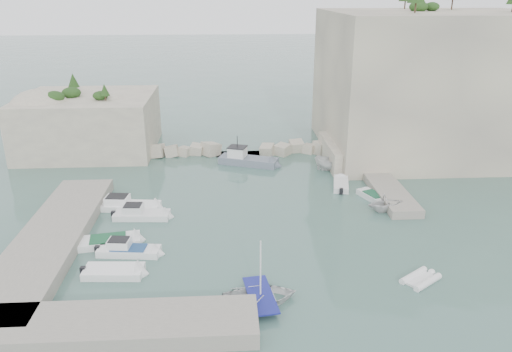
{
  "coord_description": "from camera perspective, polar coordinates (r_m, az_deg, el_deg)",
  "views": [
    {
      "loc": [
        -2.62,
        -37.71,
        19.43
      ],
      "look_at": [
        0.0,
        6.0,
        3.0
      ],
      "focal_mm": 35.0,
      "sensor_mm": 36.0,
      "label": 1
    }
  ],
  "objects": [
    {
      "name": "ground",
      "position": [
        42.51,
        0.49,
        -6.64
      ],
      "size": [
        400.0,
        400.0,
        0.0
      ],
      "primitive_type": "plane",
      "color": "#486C63",
      "rests_on": "ground"
    },
    {
      "name": "cliff_east",
      "position": [
        66.8,
        19.48,
        10.0
      ],
      "size": [
        26.0,
        22.0,
        17.0
      ],
      "primitive_type": "cube",
      "color": "beige",
      "rests_on": "ground"
    },
    {
      "name": "cliff_terrace",
      "position": [
        60.65,
        11.67,
        2.69
      ],
      "size": [
        8.0,
        10.0,
        2.5
      ],
      "primitive_type": "cube",
      "color": "beige",
      "rests_on": "ground"
    },
    {
      "name": "outcrop_west",
      "position": [
        67.0,
        -18.45,
        5.75
      ],
      "size": [
        16.0,
        14.0,
        7.0
      ],
      "primitive_type": "cube",
      "color": "beige",
      "rests_on": "ground"
    },
    {
      "name": "quay_west",
      "position": [
        43.72,
        -22.41,
        -6.71
      ],
      "size": [
        5.0,
        24.0,
        1.1
      ],
      "primitive_type": "cube",
      "color": "#9E9689",
      "rests_on": "ground"
    },
    {
      "name": "quay_south",
      "position": [
        32.35,
        -16.59,
        -16.14
      ],
      "size": [
        18.0,
        4.0,
        1.1
      ],
      "primitive_type": "cube",
      "color": "#9E9689",
      "rests_on": "ground"
    },
    {
      "name": "ledge_east",
      "position": [
        53.84,
        14.23,
        -0.8
      ],
      "size": [
        3.0,
        16.0,
        0.8
      ],
      "primitive_type": "cube",
      "color": "#9E9689",
      "rests_on": "ground"
    },
    {
      "name": "breakwater",
      "position": [
        62.6,
        -1.79,
        3.15
      ],
      "size": [
        28.0,
        3.0,
        1.4
      ],
      "primitive_type": "cube",
      "color": "beige",
      "rests_on": "ground"
    },
    {
      "name": "motorboat_a",
      "position": [
        48.7,
        -14.44,
        -3.64
      ],
      "size": [
        6.88,
        2.74,
        1.4
      ],
      "primitive_type": null,
      "rotation": [
        0.0,
        0.0,
        -0.11
      ],
      "color": "white",
      "rests_on": "ground"
    },
    {
      "name": "motorboat_b",
      "position": [
        46.5,
        -12.88,
        -4.69
      ],
      "size": [
        5.56,
        2.13,
        1.4
      ],
      "primitive_type": null,
      "rotation": [
        0.0,
        0.0,
        -0.06
      ],
      "color": "white",
      "rests_on": "ground"
    },
    {
      "name": "motorboat_c",
      "position": [
        42.58,
        -16.5,
        -7.51
      ],
      "size": [
        5.85,
        2.96,
        0.7
      ],
      "primitive_type": null,
      "rotation": [
        0.0,
        0.0,
        0.17
      ],
      "color": "white",
      "rests_on": "ground"
    },
    {
      "name": "motorboat_d",
      "position": [
        40.69,
        -14.27,
        -8.66
      ],
      "size": [
        5.45,
        2.17,
        1.4
      ],
      "primitive_type": null,
      "rotation": [
        0.0,
        0.0,
        -0.11
      ],
      "color": "white",
      "rests_on": "ground"
    },
    {
      "name": "motorboat_e",
      "position": [
        38.29,
        -15.92,
        -10.81
      ],
      "size": [
        4.78,
        2.19,
        0.7
      ],
      "primitive_type": null,
      "rotation": [
        0.0,
        0.0,
        -0.06
      ],
      "color": "white",
      "rests_on": "ground"
    },
    {
      "name": "rowboat",
      "position": [
        34.14,
        0.51,
        -14.12
      ],
      "size": [
        5.39,
        4.19,
        1.02
      ],
      "primitive_type": "imported",
      "rotation": [
        0.0,
        0.0,
        1.71
      ],
      "color": "white",
      "rests_on": "ground"
    },
    {
      "name": "inflatable_dinghy",
      "position": [
        38.01,
        18.26,
        -11.34
      ],
      "size": [
        3.35,
        2.99,
        0.44
      ],
      "primitive_type": null,
      "rotation": [
        0.0,
        0.0,
        0.62
      ],
      "color": "white",
      "rests_on": "ground"
    },
    {
      "name": "tender_east_a",
      "position": [
        48.22,
        14.53,
        -3.9
      ],
      "size": [
        4.09,
        3.71,
        1.88
      ],
      "primitive_type": "imported",
      "rotation": [
        0.0,
        0.0,
        1.77
      ],
      "color": "silver",
      "rests_on": "ground"
    },
    {
      "name": "tender_east_b",
      "position": [
        50.57,
        13.25,
        -2.61
      ],
      "size": [
        2.9,
        4.4,
        0.7
      ],
      "primitive_type": null,
      "rotation": [
        0.0,
        0.0,
        1.96
      ],
      "color": "silver",
      "rests_on": "ground"
    },
    {
      "name": "tender_east_c",
      "position": [
        53.14,
        9.67,
        -1.19
      ],
      "size": [
        2.42,
        4.84,
        0.7
      ],
      "primitive_type": null,
      "rotation": [
        0.0,
        0.0,
        1.36
      ],
      "color": "silver",
      "rests_on": "ground"
    },
    {
      "name": "tender_east_d",
      "position": [
        57.54,
        9.22,
        0.55
      ],
      "size": [
        5.46,
        3.25,
        1.98
      ],
      "primitive_type": "imported",
      "rotation": [
        0.0,
        0.0,
        1.3
      ],
      "color": "silver",
      "rests_on": "ground"
    },
    {
      "name": "work_boat",
      "position": [
        59.01,
        -0.86,
        1.34
      ],
      "size": [
        7.86,
        4.74,
        2.2
      ],
      "primitive_type": null,
      "rotation": [
        0.0,
        0.0,
        -0.36
      ],
      "color": "slate",
      "rests_on": "ground"
    },
    {
      "name": "rowboat_mast",
      "position": [
        32.73,
        0.53,
        -10.36
      ],
      "size": [
        0.1,
        0.1,
        4.2
      ],
      "primitive_type": "cylinder",
      "color": "white",
      "rests_on": "rowboat"
    },
    {
      "name": "vegetation",
      "position": [
        65.41,
        15.62,
        18.54
      ],
      "size": [
        53.48,
        13.88,
        13.4
      ],
      "color": "#1E4219",
      "rests_on": "ground"
    }
  ]
}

